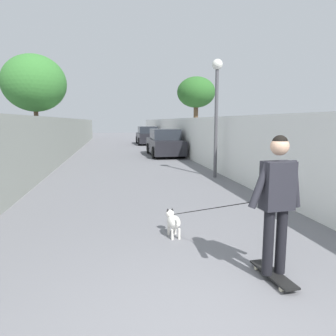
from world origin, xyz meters
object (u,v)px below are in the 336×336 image
Objects in this scene: tree_left_mid at (34,83)px; dog at (174,221)px; lamp_post at (217,97)px; skateboard at (273,274)px; car_near at (165,143)px; car_far at (147,136)px; person_skateboarder at (277,194)px; tree_right_near at (196,93)px.

dog is (-10.20, -4.43, -3.38)m from tree_left_mid.
skateboard is (-7.14, 1.61, -2.73)m from lamp_post.
skateboard is 0.19× the size of car_near.
lamp_post is 7.81m from skateboard.
skateboard is 23.90m from car_far.
person_skateboarder is 0.42× the size of car_far.
lamp_post is (-4.75, -6.98, -0.85)m from tree_left_mid.
tree_left_mid is 13.89m from car_far.
tree_right_near reaches higher than person_skateboarder.
car_near is at bearing -67.76° from tree_left_mid.
dog is at bearing 174.97° from car_far.
car_far is at bearing -28.03° from tree_left_mid.
skateboard is at bearing 167.32° from lamp_post.
person_skateboarder is (-0.00, 0.00, 1.03)m from skateboard.
tree_right_near reaches higher than dog.
car_near is (14.49, -1.01, 0.65)m from skateboard.
tree_right_near is at bearing -16.15° from dog.
dog is 0.47× the size of car_near.
tree_right_near is at bearing -11.82° from skateboard.
person_skateboarder is (-11.88, -5.37, -2.56)m from tree_left_mid.
tree_left_mid is 8.48m from lamp_post.
dog is at bearing -156.54° from tree_left_mid.
skateboard is 1.94m from dog.
person_skateboarder is at bearing 168.18° from tree_right_near.
skateboard is at bearing -150.59° from dog.
lamp_post reaches higher than person_skateboarder.
skateboard is 1.03m from person_skateboarder.
skateboard is at bearing -26.57° from person_skateboarder.
tree_right_near is 17.25m from dog.
skateboard is 0.20× the size of car_far.
tree_right_near reaches higher than car_far.
skateboard is 14.54m from car_near.
person_skateboarder reaches higher than car_far.
person_skateboarder is (-7.14, 1.61, -1.71)m from lamp_post.
dog is (1.68, 0.95, -0.82)m from person_skateboarder.
tree_left_mid is 7.49m from car_near.
lamp_post is at bearing -177.95° from car_far.
car_far is at bearing -2.41° from skateboard.
tree_left_mid is at bearing 123.35° from tree_right_near.
tree_right_near is 18.67m from skateboard.
lamp_post is at bearing -12.68° from skateboard.
tree_left_mid is 13.53m from skateboard.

